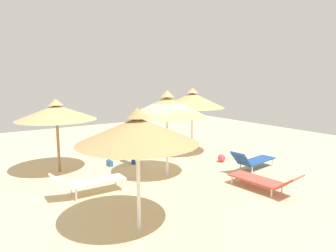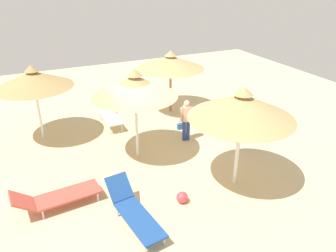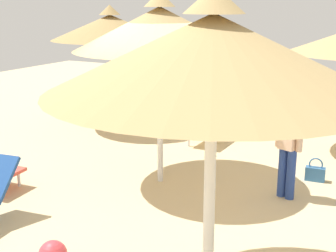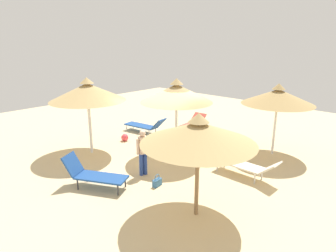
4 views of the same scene
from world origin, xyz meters
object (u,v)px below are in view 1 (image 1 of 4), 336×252
Objects in this scene: parasol_umbrella_far_right at (167,106)px; lounge_chair_far_left at (253,160)px; parasol_umbrella_back at (138,130)px; beach_ball at (222,158)px; lounge_chair_near_right at (265,180)px; parasol_umbrella_near_left at (56,112)px; person_standing_far_right at (133,143)px; lounge_chair_front at (126,144)px; lounge_chair_center at (88,181)px; handbag at (110,163)px; parasol_umbrella_edge at (192,100)px.

lounge_chair_far_left is (-1.19, -2.97, -2.03)m from parasol_umbrella_far_right.
parasol_umbrella_back reaches higher than beach_ball.
parasol_umbrella_far_right reaches higher than lounge_chair_near_right.
parasol_umbrella_near_left is 8.86× the size of beach_ball.
lounge_chair_far_left reaches higher than lounge_chair_near_right.
lounge_chair_near_right reaches higher than beach_ball.
lounge_chair_front is at bearing -16.34° from person_standing_far_right.
beach_ball is at bearing 7.63° from lounge_chair_far_left.
lounge_chair_center is at bearing 93.88° from beach_ball.
handbag is at bearing 134.77° from lounge_chair_front.
lounge_chair_center is 6.73× the size of beach_ball.
parasol_umbrella_edge is 1.06× the size of parasol_umbrella_near_left.
lounge_chair_near_right is 1.06× the size of lounge_chair_center.
handbag is at bearing 74.21° from person_standing_far_right.
lounge_chair_front is (6.22, -2.74, -1.80)m from parasol_umbrella_back.
lounge_chair_center is at bearing 144.83° from handbag.
lounge_chair_front is 1.92m from handbag.
parasol_umbrella_far_right is at bearing 68.14° from lounge_chair_far_left.
parasol_umbrella_far_right is 7.60× the size of handbag.
parasol_umbrella_far_right reaches higher than lounge_chair_center.
lounge_chair_center reaches higher than lounge_chair_near_right.
handbag is at bearing 63.50° from beach_ball.
parasol_umbrella_back is 5.35m from person_standing_far_right.
person_standing_far_right is at bearing 90.54° from parasol_umbrella_edge.
lounge_chair_far_left is (-4.72, -2.80, -0.06)m from lounge_chair_front.
parasol_umbrella_edge is 1.32× the size of lounge_chair_far_left.
lounge_chair_center reaches higher than beach_ball.
lounge_chair_center is 2.90m from handbag.
person_standing_far_right is at bearing 21.91° from lounge_chair_near_right.
lounge_chair_far_left is (-1.03, -5.81, -0.04)m from lounge_chair_center.
lounge_chair_far_left is at bearing -174.14° from parasol_umbrella_edge.
person_standing_far_right is at bearing 60.74° from beach_ball.
parasol_umbrella_near_left is at bearing 57.51° from lounge_chair_far_left.
parasol_umbrella_back is at bearing 118.54° from beach_ball.
parasol_umbrella_back is (-4.67, 5.22, -0.15)m from parasol_umbrella_edge.
parasol_umbrella_far_right is 1.08× the size of parasol_umbrella_back.
lounge_chair_center is 0.95× the size of lounge_chair_far_left.
parasol_umbrella_back reaches higher than person_standing_far_right.
parasol_umbrella_near_left is 7.23m from lounge_chair_far_left.
lounge_chair_front is (3.53, -0.17, -1.97)m from parasol_umbrella_far_right.
lounge_chair_front is (1.56, 2.48, -1.95)m from parasol_umbrella_edge.
parasol_umbrella_near_left is (2.57, 2.94, -0.25)m from parasol_umbrella_far_right.
parasol_umbrella_near_left is at bearing 107.05° from lounge_chair_front.
parasol_umbrella_edge is 3.52m from lounge_chair_front.
parasol_umbrella_near_left is 1.25× the size of lounge_chair_far_left.
parasol_umbrella_near_left is at bearing 2.20° from lounge_chair_center.
handbag is (2.36, -1.66, -0.28)m from lounge_chair_center.
lounge_chair_near_right is at bearing -150.03° from parasol_umbrella_far_right.
person_standing_far_right is at bearing -103.40° from parasol_umbrella_near_left.
person_standing_far_right is at bearing 46.18° from lounge_chair_far_left.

